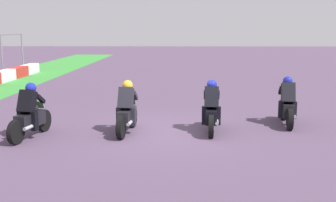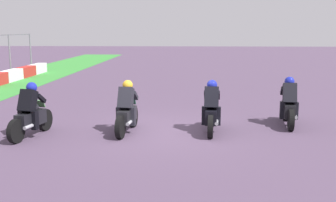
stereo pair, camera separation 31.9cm
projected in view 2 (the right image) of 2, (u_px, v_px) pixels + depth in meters
name	position (u px, v px, depth m)	size (l,w,h in m)	color
ground_plane	(166.00, 132.00, 11.85)	(120.00, 120.00, 0.00)	#523F57
rider_lane_a	(289.00, 106.00, 12.51)	(2.04, 0.58, 1.51)	black
rider_lane_b	(211.00, 111.00, 11.73)	(2.04, 0.56, 1.51)	black
rider_lane_c	(127.00, 111.00, 11.67)	(2.04, 0.58, 1.51)	black
rider_lane_d	(31.00, 114.00, 11.22)	(2.03, 0.63, 1.51)	black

